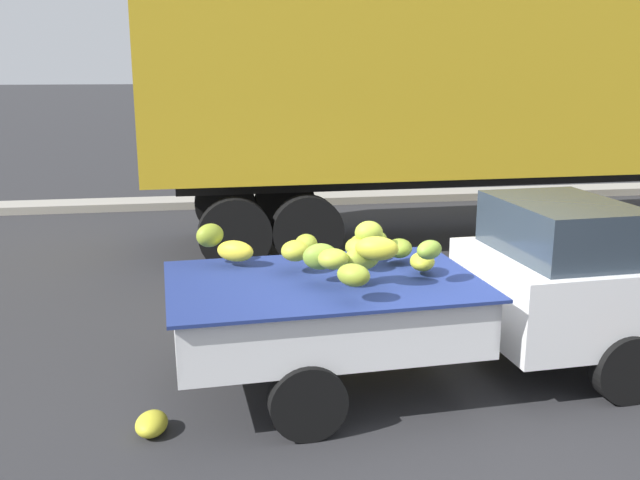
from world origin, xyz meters
The scene contains 5 objects.
ground centered at (0.00, 0.00, 0.00)m, with size 220.00×220.00×0.00m, color #28282B.
curb_strip centered at (0.00, 9.45, 0.08)m, with size 80.00×0.80×0.16m, color gray.
pickup_truck centered at (1.04, 0.34, 0.89)m, with size 5.01×2.08×1.70m.
semi_trailer centered at (3.09, 5.71, 2.54)m, with size 12.06×2.89×3.95m.
fallen_banana_bunch_near_tailgate centered at (-2.42, -0.35, 0.09)m, with size 0.35×0.26×0.18m, color gold.
Camera 1 is at (-1.91, -5.81, 2.96)m, focal length 39.88 mm.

